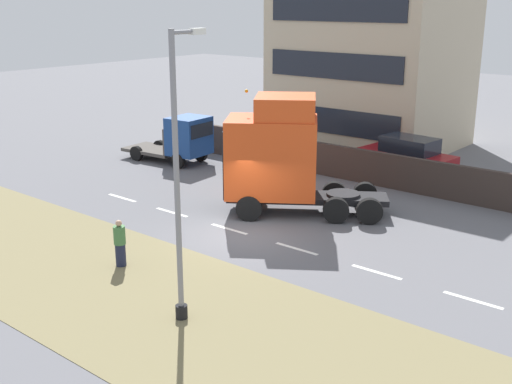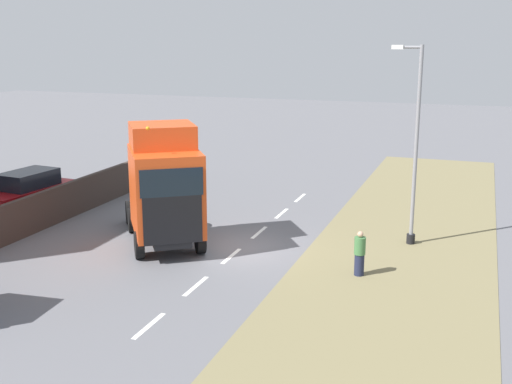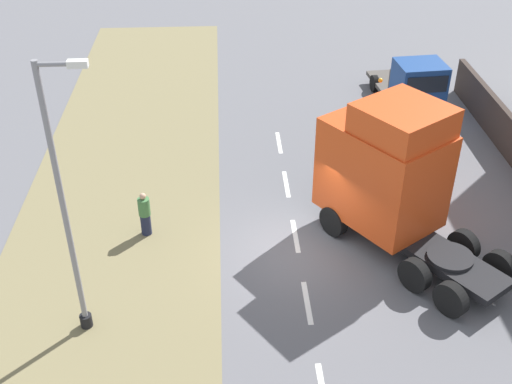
{
  "view_description": "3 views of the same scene",
  "coord_description": "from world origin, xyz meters",
  "px_view_note": "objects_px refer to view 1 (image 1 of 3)",
  "views": [
    {
      "loc": [
        -17.28,
        -14.65,
        8.47
      ],
      "look_at": [
        -0.51,
        -0.85,
        1.94
      ],
      "focal_mm": 45.0,
      "sensor_mm": 36.0,
      "label": 1
    },
    {
      "loc": [
        -8.58,
        22.28,
        8.07
      ],
      "look_at": [
        -0.48,
        -0.54,
        2.21
      ],
      "focal_mm": 45.0,
      "sensor_mm": 36.0,
      "label": 2
    },
    {
      "loc": [
        -2.25,
        -15.98,
        12.91
      ],
      "look_at": [
        -1.26,
        1.78,
        1.21
      ],
      "focal_mm": 45.0,
      "sensor_mm": 36.0,
      "label": 3
    }
  ],
  "objects_px": {
    "lorry_cab": "(278,155)",
    "parked_car": "(407,159)",
    "flatbed_truck": "(183,139)",
    "pedestrian": "(120,244)",
    "lamp_post": "(179,193)"
  },
  "relations": [
    {
      "from": "lorry_cab",
      "to": "parked_car",
      "type": "height_order",
      "value": "lorry_cab"
    },
    {
      "from": "flatbed_truck",
      "to": "pedestrian",
      "type": "distance_m",
      "value": 13.91
    },
    {
      "from": "flatbed_truck",
      "to": "parked_car",
      "type": "xyz_separation_m",
      "value": [
        4.65,
        -10.77,
        -0.32
      ]
    },
    {
      "from": "parked_car",
      "to": "lamp_post",
      "type": "relative_size",
      "value": 0.61
    },
    {
      "from": "lamp_post",
      "to": "pedestrian",
      "type": "xyz_separation_m",
      "value": [
        1.23,
        4.19,
        -2.83
      ]
    },
    {
      "from": "flatbed_truck",
      "to": "lamp_post",
      "type": "height_order",
      "value": "lamp_post"
    },
    {
      "from": "flatbed_truck",
      "to": "pedestrian",
      "type": "xyz_separation_m",
      "value": [
        -11.08,
        -8.39,
        -0.57
      ]
    },
    {
      "from": "flatbed_truck",
      "to": "parked_car",
      "type": "height_order",
      "value": "flatbed_truck"
    },
    {
      "from": "parked_car",
      "to": "lorry_cab",
      "type": "bearing_deg",
      "value": 173.0
    },
    {
      "from": "lorry_cab",
      "to": "flatbed_truck",
      "type": "xyz_separation_m",
      "value": [
        3.33,
        8.96,
        -1.08
      ]
    },
    {
      "from": "flatbed_truck",
      "to": "lamp_post",
      "type": "distance_m",
      "value": 17.75
    },
    {
      "from": "lamp_post",
      "to": "pedestrian",
      "type": "distance_m",
      "value": 5.2
    },
    {
      "from": "lorry_cab",
      "to": "pedestrian",
      "type": "relative_size",
      "value": 4.12
    },
    {
      "from": "parked_car",
      "to": "pedestrian",
      "type": "relative_size",
      "value": 2.99
    },
    {
      "from": "pedestrian",
      "to": "flatbed_truck",
      "type": "bearing_deg",
      "value": 37.15
    }
  ]
}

